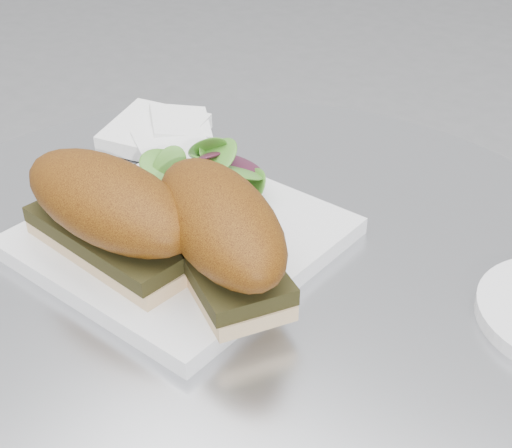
% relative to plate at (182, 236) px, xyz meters
% --- Properties ---
extents(plate, '(0.26, 0.26, 0.02)m').
position_rel_plate_xyz_m(plate, '(0.00, 0.00, 0.00)').
color(plate, white).
rests_on(plate, table).
extents(sandwich_left, '(0.20, 0.12, 0.08)m').
position_rel_plate_xyz_m(sandwich_left, '(-0.03, -0.06, 0.05)').
color(sandwich_left, beige).
rests_on(sandwich_left, plate).
extents(sandwich_right, '(0.19, 0.17, 0.08)m').
position_rel_plate_xyz_m(sandwich_right, '(0.06, -0.03, 0.05)').
color(sandwich_right, beige).
rests_on(sandwich_right, plate).
extents(salad, '(0.11, 0.11, 0.05)m').
position_rel_plate_xyz_m(salad, '(-0.02, 0.07, 0.03)').
color(salad, '#4B8E2E').
rests_on(salad, plate).
extents(napkin, '(0.14, 0.14, 0.02)m').
position_rel_plate_xyz_m(napkin, '(-0.12, 0.13, 0.00)').
color(napkin, white).
rests_on(napkin, table).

